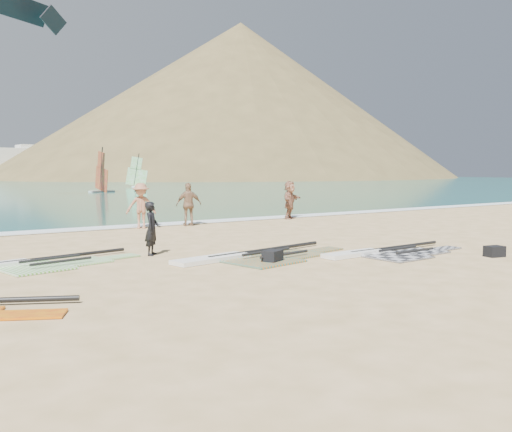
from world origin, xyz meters
TOP-DOWN VIEW (x-y plane):
  - ground at (0.00, 0.00)m, footprint 300.00×300.00m
  - surf_line at (0.00, 12.30)m, footprint 300.00×1.20m
  - headland_main at (85.00, 130.00)m, footprint 143.00×143.00m
  - headland_minor at (120.00, 140.00)m, footprint 70.00×70.00m
  - rig_grey at (3.42, 0.36)m, footprint 4.99×1.99m
  - rig_green at (-5.55, 4.29)m, footprint 5.06×2.41m
  - rig_orange at (-0.20, 2.03)m, footprint 5.76×2.69m
  - gear_bag_near at (-0.18, 1.15)m, footprint 0.65×0.57m
  - gear_bag_far at (5.65, -1.68)m, footprint 0.59×0.47m
  - person_wetsuit at (-2.24, 4.27)m, footprint 0.66×0.68m
  - beachgoer_mid at (0.63, 11.50)m, footprint 1.43×1.22m
  - beachgoer_back at (2.81, 11.29)m, footprint 1.20×0.76m
  - beachgoer_right at (8.69, 11.50)m, footprint 1.83×1.39m
  - windsurfer_centre at (12.78, 49.27)m, footprint 2.76×3.32m
  - windsurfer_right at (23.09, 63.64)m, footprint 2.53×2.50m
  - kitesurf_kite at (2.45, 41.02)m, footprint 7.81×5.23m

SIDE VIEW (x-z plane):
  - ground at x=0.00m, z-range 0.00..0.00m
  - surf_line at x=0.00m, z-range -0.02..0.02m
  - headland_main at x=85.00m, z-range -22.50..22.50m
  - headland_minor at x=120.00m, z-range -14.00..14.00m
  - rig_grey at x=3.42m, z-range -0.05..0.15m
  - rig_green at x=-5.55m, z-range -0.05..0.15m
  - rig_orange at x=-0.20m, z-range -0.05..0.15m
  - gear_bag_far at x=5.65m, z-range 0.00..0.31m
  - gear_bag_near at x=-0.18m, z-range 0.00..0.34m
  - person_wetsuit at x=-2.24m, z-range 0.00..1.57m
  - beachgoer_back at x=2.81m, z-range 0.00..1.91m
  - beachgoer_right at x=8.69m, z-range 0.00..1.92m
  - beachgoer_mid at x=0.63m, z-range 0.00..1.93m
  - windsurfer_right at x=23.09m, z-range -1.01..3.72m
  - windsurfer_centre at x=12.78m, z-range -1.08..3.88m
  - kitesurf_kite at x=2.45m, z-range 14.62..17.42m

